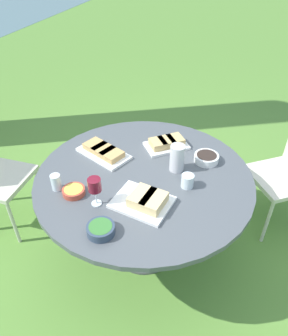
% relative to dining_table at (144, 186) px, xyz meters
% --- Properties ---
extents(ground_plane, '(40.00, 40.00, 0.00)m').
position_rel_dining_table_xyz_m(ground_plane, '(0.00, 0.00, -0.66)').
color(ground_plane, '#5B8C38').
extents(dining_table, '(1.38, 1.38, 0.75)m').
position_rel_dining_table_xyz_m(dining_table, '(0.00, 0.00, 0.00)').
color(dining_table, '#4C4C51').
rests_on(dining_table, ground_plane).
extents(water_pitcher, '(0.10, 0.09, 0.18)m').
position_rel_dining_table_xyz_m(water_pitcher, '(0.13, -0.17, 0.18)').
color(water_pitcher, silver).
rests_on(water_pitcher, dining_table).
extents(wine_glass, '(0.07, 0.07, 0.18)m').
position_rel_dining_table_xyz_m(wine_glass, '(-0.33, 0.17, 0.22)').
color(wine_glass, silver).
rests_on(wine_glass, dining_table).
extents(platter_bread_main, '(0.29, 0.36, 0.08)m').
position_rel_dining_table_xyz_m(platter_bread_main, '(-0.25, -0.10, 0.12)').
color(platter_bread_main, white).
rests_on(platter_bread_main, dining_table).
extents(platter_charcuterie, '(0.31, 0.41, 0.06)m').
position_rel_dining_table_xyz_m(platter_charcuterie, '(0.12, 0.34, 0.12)').
color(platter_charcuterie, white).
rests_on(platter_charcuterie, dining_table).
extents(platter_sandwich_side, '(0.33, 0.34, 0.07)m').
position_rel_dining_table_xyz_m(platter_sandwich_side, '(0.36, -0.04, 0.12)').
color(platter_sandwich_side, white).
rests_on(platter_sandwich_side, dining_table).
extents(bowl_fries, '(0.13, 0.13, 0.04)m').
position_rel_dining_table_xyz_m(bowl_fries, '(-0.30, 0.33, 0.11)').
color(bowl_fries, '#B74733').
rests_on(bowl_fries, dining_table).
extents(bowl_salad, '(0.15, 0.15, 0.05)m').
position_rel_dining_table_xyz_m(bowl_salad, '(-0.52, 0.04, 0.12)').
color(bowl_salad, '#334256').
rests_on(bowl_salad, dining_table).
extents(bowl_olives, '(0.16, 0.16, 0.05)m').
position_rel_dining_table_xyz_m(bowl_olives, '(0.29, -0.34, 0.12)').
color(bowl_olives, white).
rests_on(bowl_olives, dining_table).
extents(cup_water_near, '(0.06, 0.06, 0.10)m').
position_rel_dining_table_xyz_m(cup_water_near, '(-0.30, 0.45, 0.14)').
color(cup_water_near, silver).
rests_on(cup_water_near, dining_table).
extents(cup_water_far, '(0.08, 0.08, 0.09)m').
position_rel_dining_table_xyz_m(cup_water_far, '(-0.01, -0.28, 0.13)').
color(cup_water_far, silver).
rests_on(cup_water_far, dining_table).
extents(handbag, '(0.30, 0.14, 0.37)m').
position_rel_dining_table_xyz_m(handbag, '(1.08, -0.43, -0.54)').
color(handbag, maroon).
rests_on(handbag, ground_plane).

